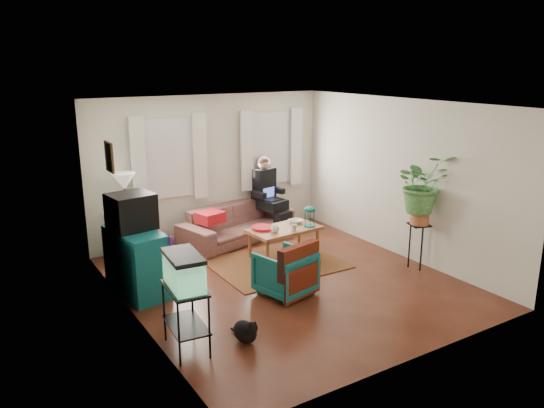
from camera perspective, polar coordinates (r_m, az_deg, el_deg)
floor at (r=7.94m, az=1.54°, el=-8.33°), size 4.50×5.00×0.01m
ceiling at (r=7.31m, az=1.68°, el=10.72°), size 4.50×5.00×0.01m
wall_back at (r=9.65m, az=-6.60°, el=3.91°), size 4.50×0.01×2.60m
wall_front at (r=5.69m, az=15.63°, el=-4.54°), size 4.50×0.01×2.60m
wall_left at (r=6.60m, az=-14.95°, el=-1.78°), size 0.01×5.00×2.60m
wall_right at (r=8.93m, az=13.77°, el=2.66°), size 0.01×5.00×2.60m
window_left at (r=9.28m, az=-11.07°, el=4.86°), size 1.08×0.04×1.38m
window_right at (r=10.18m, az=-0.20°, el=6.02°), size 1.08×0.04×1.38m
curtains_left at (r=9.21m, az=-10.89°, el=4.78°), size 1.36×0.06×1.50m
curtains_right at (r=10.11m, az=0.04°, el=5.96°), size 1.36×0.06×1.50m
picture_frame at (r=7.26m, az=-17.04°, el=4.86°), size 0.04×0.32×0.40m
area_rug at (r=8.60m, az=0.40°, el=-6.39°), size 2.02×1.62×0.01m
sofa at (r=9.59m, az=-3.76°, el=-1.46°), size 2.33×1.38×0.86m
seated_person at (r=10.06m, az=-0.47°, el=0.69°), size 0.70×0.79×1.30m
side_table at (r=9.12m, az=-15.23°, el=-3.21°), size 0.60×0.60×0.75m
table_lamp at (r=8.93m, az=-15.54°, el=1.03°), size 0.45×0.45×0.68m
dresser at (r=7.62m, az=-14.35°, el=-6.10°), size 0.66×1.10×0.93m
crt_tv at (r=7.50m, az=-14.91°, el=-0.76°), size 0.64×0.59×0.49m
aquarium_stand at (r=6.13m, az=-9.23°, el=-12.06°), size 0.45×0.71×0.76m
aquarium at (r=5.89m, az=-9.47°, el=-7.05°), size 0.40×0.65×0.40m
black_cat at (r=6.31m, az=-2.92°, el=-13.32°), size 0.26×0.38×0.32m
armchair at (r=7.42m, az=1.40°, el=-7.15°), size 0.81×0.78×0.70m
serape_throw at (r=7.19m, az=2.98°, el=-6.64°), size 0.72×0.32×0.58m
coffee_table at (r=8.85m, az=1.31°, el=-4.10°), size 1.23×0.73×0.49m
cup_a at (r=8.52m, az=0.32°, el=-2.76°), size 0.14×0.14×0.11m
cup_b at (r=8.65m, az=2.38°, el=-2.53°), size 0.12×0.12×0.10m
bowl at (r=9.04m, az=2.54°, el=-1.88°), size 0.25×0.25×0.06m
snack_tray at (r=8.71m, az=-1.02°, el=-2.58°), size 0.39×0.39×0.04m
birdcage at (r=8.85m, az=4.07°, el=-1.31°), size 0.21×0.21×0.34m
plant_stand at (r=8.61m, az=15.39°, el=-4.40°), size 0.39×0.39×0.72m
potted_plant at (r=8.37m, az=15.80°, el=1.18°), size 1.01×0.93×0.92m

